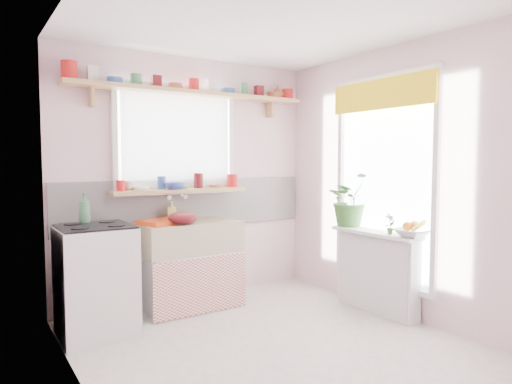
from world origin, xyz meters
TOP-DOWN VIEW (x-y plane):
  - room at (0.66, 0.86)m, footprint 3.20×3.20m
  - sink_unit at (-0.15, 1.29)m, footprint 0.95×0.65m
  - cooker at (-1.10, 1.05)m, footprint 0.58×0.58m
  - radiator_ledge at (1.30, 0.20)m, footprint 0.22×0.95m
  - windowsill at (-0.15, 1.48)m, footprint 1.40×0.22m
  - pine_shelf at (0.00, 1.47)m, footprint 2.52×0.24m
  - shelf_crockery at (-0.02, 1.47)m, footprint 2.47×0.11m
  - sill_crockery at (-0.17, 1.48)m, footprint 1.35×0.11m
  - dish_tray at (-0.43, 1.27)m, footprint 0.49×0.42m
  - colander at (-0.28, 1.14)m, footprint 0.28×0.28m
  - jade_plant at (1.33, 0.60)m, footprint 0.52×0.46m
  - fruit_bowl at (1.30, -0.20)m, footprint 0.31×0.31m
  - herb_pot at (1.25, 0.01)m, footprint 0.10×0.07m
  - soap_bottle_sink at (-0.24, 1.50)m, footprint 0.11×0.11m
  - sill_cup at (-0.66, 1.54)m, footprint 0.15×0.15m
  - sill_bowl at (-0.24, 1.42)m, footprint 0.23×0.23m
  - shelf_vase at (1.08, 1.53)m, footprint 0.19×0.19m
  - cooker_bottle at (-1.13, 1.27)m, footprint 0.11×0.11m
  - fruit at (1.31, -0.19)m, footprint 0.20×0.14m

SIDE VIEW (x-z plane):
  - radiator_ledge at x=1.30m, z-range 0.01..0.78m
  - sink_unit at x=-0.15m, z-range -0.13..0.99m
  - cooker at x=-1.10m, z-range 0.00..0.92m
  - fruit_bowl at x=1.30m, z-range 0.78..0.85m
  - dish_tray at x=-0.43m, z-range 0.85..0.89m
  - fruit at x=1.31m, z-range 0.82..0.92m
  - herb_pot at x=1.25m, z-range 0.78..0.97m
  - colander at x=-0.28m, z-range 0.85..0.97m
  - soap_bottle_sink at x=-0.24m, z-range 0.85..1.03m
  - cooker_bottle at x=-1.13m, z-range 0.92..1.17m
  - jade_plant at x=1.33m, z-range 0.77..1.32m
  - windowsill at x=-0.15m, z-range 1.12..1.16m
  - sill_bowl at x=-0.24m, z-range 1.16..1.23m
  - sill_cup at x=-0.66m, z-range 1.16..1.25m
  - sill_crockery at x=-0.17m, z-range 1.16..1.28m
  - room at x=0.66m, z-range -0.23..2.97m
  - pine_shelf at x=0.00m, z-range 2.10..2.14m
  - shelf_crockery at x=-0.02m, z-range 2.13..2.25m
  - shelf_vase at x=1.08m, z-range 2.14..2.30m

